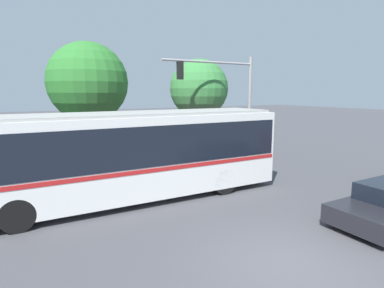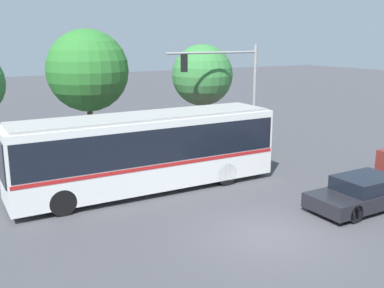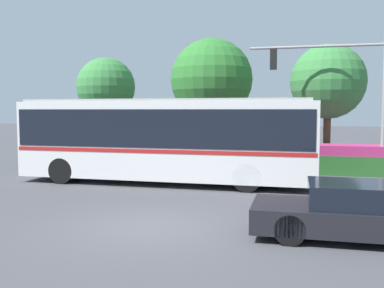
{
  "view_description": "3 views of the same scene",
  "coord_description": "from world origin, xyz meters",
  "views": [
    {
      "loc": [
        -5.25,
        -4.87,
        3.97
      ],
      "look_at": [
        0.78,
        5.7,
        1.98
      ],
      "focal_mm": 29.6,
      "sensor_mm": 36.0,
      "label": 1
    },
    {
      "loc": [
        -9.05,
        -10.69,
        6.35
      ],
      "look_at": [
        0.04,
        4.92,
        2.07
      ],
      "focal_mm": 42.13,
      "sensor_mm": 36.0,
      "label": 2
    },
    {
      "loc": [
        3.42,
        -9.98,
        2.84
      ],
      "look_at": [
        0.13,
        3.79,
        1.73
      ],
      "focal_mm": 40.75,
      "sensor_mm": 36.0,
      "label": 3
    }
  ],
  "objects": [
    {
      "name": "ground_plane",
      "position": [
        0.0,
        0.0,
        0.0
      ],
      "size": [
        140.0,
        140.0,
        0.0
      ],
      "primitive_type": "plane",
      "color": "#444449"
    },
    {
      "name": "street_tree_centre",
      "position": [
        -1.25,
        14.37,
        4.54
      ],
      "size": [
        4.62,
        4.62,
        6.86
      ],
      "color": "brown",
      "rests_on": "ground"
    },
    {
      "name": "street_tree_left",
      "position": [
        -7.4,
        13.7,
        4.16
      ],
      "size": [
        3.4,
        3.4,
        5.88
      ],
      "color": "brown",
      "rests_on": "ground"
    },
    {
      "name": "traffic_light_pole",
      "position": [
        5.5,
        9.78,
        4.0
      ],
      "size": [
        5.74,
        0.24,
        6.0
      ],
      "rotation": [
        0.0,
        0.0,
        3.14
      ],
      "color": "gray",
      "rests_on": "ground"
    },
    {
      "name": "flowering_hedge",
      "position": [
        2.32,
        10.31,
        0.64
      ],
      "size": [
        10.56,
        1.57,
        1.29
      ],
      "color": "#286028",
      "rests_on": "ground"
    },
    {
      "name": "street_tree_right",
      "position": [
        4.89,
        12.04,
        4.18
      ],
      "size": [
        3.59,
        3.59,
        6.0
      ],
      "color": "brown",
      "rests_on": "ground"
    },
    {
      "name": "city_bus",
      "position": [
        -1.49,
        6.1,
        1.85
      ],
      "size": [
        11.43,
        2.67,
        3.26
      ],
      "rotation": [
        0.0,
        0.0,
        3.13
      ],
      "color": "silver",
      "rests_on": "ground"
    },
    {
      "name": "sedan_foreground",
      "position": [
        4.75,
        0.04,
        0.59
      ],
      "size": [
        4.47,
        1.89,
        1.24
      ],
      "rotation": [
        0.0,
        0.0,
        3.14
      ],
      "color": "black",
      "rests_on": "ground"
    }
  ]
}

